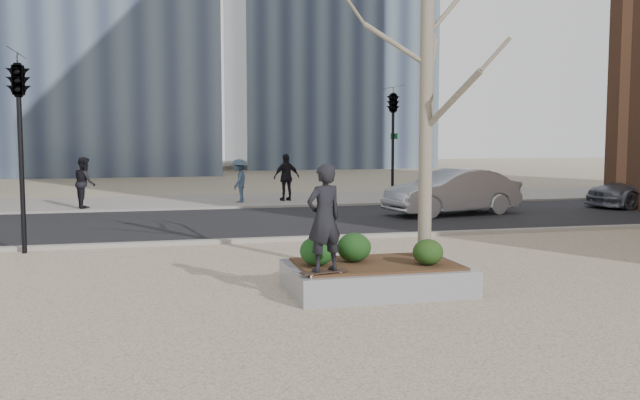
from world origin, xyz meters
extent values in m
plane|color=#C0AF8D|center=(0.00, 0.00, 0.00)|extent=(120.00, 120.00, 0.00)
cube|color=black|center=(0.00, 10.00, 0.01)|extent=(60.00, 8.00, 0.02)
cube|color=gray|center=(0.00, 17.00, 0.01)|extent=(60.00, 6.00, 0.02)
cube|color=gray|center=(1.00, 0.00, 0.23)|extent=(3.00, 2.00, 0.45)
cube|color=#382314|center=(1.00, 0.00, 0.47)|extent=(2.70, 1.70, 0.04)
ellipsoid|color=#133C15|center=(-0.05, -0.03, 0.74)|extent=(0.58, 0.58, 0.50)
ellipsoid|color=#123914|center=(0.65, 0.17, 0.74)|extent=(0.59, 0.59, 0.50)
ellipsoid|color=#193410|center=(1.78, -0.41, 0.71)|extent=(0.51, 0.51, 0.44)
imported|color=black|center=(-0.10, -0.70, 1.38)|extent=(0.72, 0.60, 1.70)
imported|color=#AEB1B7|center=(7.08, 10.35, 0.77)|extent=(4.79, 2.43, 1.51)
imported|color=black|center=(-4.93, 15.42, 0.94)|extent=(0.85, 1.01, 1.84)
imported|color=#384E65|center=(0.76, 16.23, 0.87)|extent=(0.99, 1.25, 1.69)
imported|color=black|center=(2.68, 16.43, 0.96)|extent=(1.17, 0.69, 1.87)
camera|label=1|loc=(-2.82, -11.46, 2.69)|focal=40.00mm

